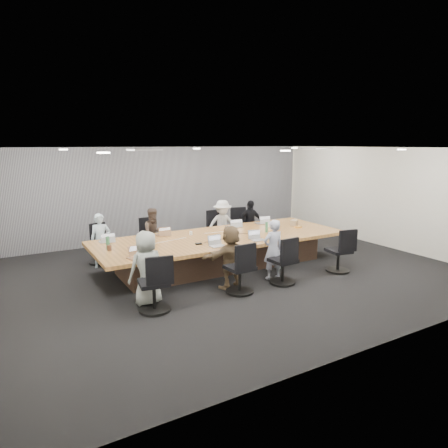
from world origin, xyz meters
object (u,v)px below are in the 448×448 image
chair_4 (154,287)px  bottle_green_left (108,243)px  chair_6 (283,264)px  bottle_clear (153,240)px  chair_2 (216,232)px  person_5 (231,257)px  chair_5 (240,272)px  snack_packet (298,227)px  stapler (227,239)px  bottle_green_right (267,227)px  canvas_bag (294,223)px  person_1 (154,234)px  laptop_5 (218,246)px  laptop_0 (106,241)px  person_6 (273,250)px  laptop_1 (162,235)px  person_2 (222,225)px  mug_brown (109,248)px  laptop_4 (137,258)px  conference_table (222,250)px  laptop_6 (259,240)px  laptop_3 (261,223)px  person_4 (147,268)px  chair_1 (150,241)px  chair_0 (98,249)px  laptop_2 (233,226)px  person_0 (101,241)px  chair_3 (243,228)px  person_3 (250,223)px  chair_7 (338,254)px

chair_4 → bottle_green_left: 1.90m
chair_6 → bottle_clear: (-2.21, 1.70, 0.44)m
chair_2 → person_5: bearing=59.6°
chair_5 → snack_packet: bearing=26.0°
stapler → bottle_clear: bearing=172.0°
bottle_green_right → canvas_bag: bearing=15.5°
person_1 → laptop_5: bearing=-77.5°
laptop_0 → stapler: bearing=157.5°
chair_4 → person_6: bearing=16.2°
bottle_green_left → chair_5: bearing=-41.0°
laptop_1 → canvas_bag: 3.57m
chair_6 → laptop_5: 1.43m
chair_5 → person_1: bearing=98.4°
person_2 → chair_6: bearing=-80.4°
chair_4 → mug_brown: size_ratio=7.73×
laptop_4 → conference_table: bearing=4.5°
person_6 → laptop_6: (0.00, 0.55, 0.09)m
laptop_0 → stapler: stapler is taller
person_5 → bottle_green_left: size_ratio=4.72×
mug_brown → snack_packet: (4.85, -0.17, -0.04)m
laptop_3 → person_4: (-4.02, -2.15, -0.06)m
chair_1 → bottle_green_left: bearing=44.7°
laptop_4 → person_5: (1.77, -0.55, -0.10)m
person_6 → snack_packet: person_6 is taller
laptop_4 → bottle_clear: bottle_clear is taller
canvas_bag → laptop_3: bearing=133.9°
chair_0 → mug_brown: size_ratio=6.64×
laptop_4 → bottle_clear: 1.02m
laptop_1 → laptop_4: same height
mug_brown → person_4: bearing=-76.8°
person_1 → person_2: bearing=-3.9°
chair_2 → laptop_2: bearing=83.4°
laptop_0 → bottle_green_right: bearing=169.5°
chair_4 → laptop_5: size_ratio=2.74×
chair_4 → person_0: size_ratio=0.68×
laptop_0 → laptop_4: size_ratio=0.88×
person_2 → bottle_green_left: bearing=-145.3°
person_5 → person_6: person_6 is taller
person_5 → bottle_green_right: size_ratio=5.19×
chair_2 → person_6: bearing=78.1°
bottle_green_left → person_4: bearing=-77.6°
chair_3 → laptop_4: size_ratio=2.52×
laptop_5 → mug_brown: mug_brown is taller
chair_5 → laptop_5: chair_5 is taller
laptop_2 → person_3: 1.06m
chair_1 → snack_packet: 3.89m
stapler → chair_3: bearing=56.2°
laptop_3 → chair_3: bearing=-82.2°
chair_5 → stapler: size_ratio=5.61×
chair_7 → person_1: size_ratio=0.63×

